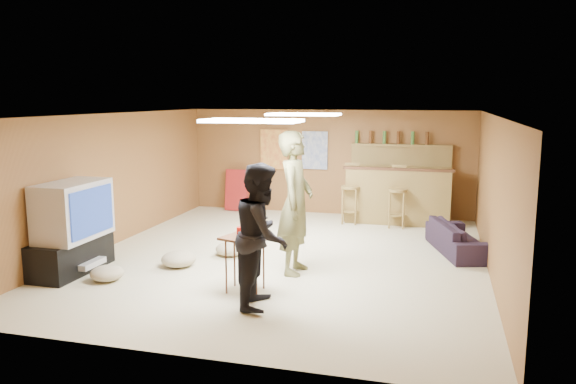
% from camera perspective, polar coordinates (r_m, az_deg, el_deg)
% --- Properties ---
extents(ground, '(7.00, 7.00, 0.00)m').
position_cam_1_polar(ground, '(8.77, -0.35, -6.67)').
color(ground, '#C2BA94').
rests_on(ground, ground).
extents(ceiling, '(6.00, 7.00, 0.02)m').
position_cam_1_polar(ceiling, '(8.42, -0.36, 7.86)').
color(ceiling, silver).
rests_on(ceiling, ground).
extents(wall_back, '(6.00, 0.02, 2.20)m').
position_cam_1_polar(wall_back, '(11.90, 4.18, 3.03)').
color(wall_back, brown).
rests_on(wall_back, ground).
extents(wall_front, '(6.00, 0.02, 2.20)m').
position_cam_1_polar(wall_front, '(5.31, -10.59, -5.36)').
color(wall_front, brown).
rests_on(wall_front, ground).
extents(wall_left, '(0.02, 7.00, 2.20)m').
position_cam_1_polar(wall_left, '(9.76, -17.58, 1.16)').
color(wall_left, brown).
rests_on(wall_left, ground).
extents(wall_right, '(0.02, 7.00, 2.20)m').
position_cam_1_polar(wall_right, '(8.25, 20.14, -0.45)').
color(wall_right, brown).
rests_on(wall_right, ground).
extents(tv_stand, '(0.55, 1.30, 0.50)m').
position_cam_1_polar(tv_stand, '(8.56, -21.14, -5.99)').
color(tv_stand, black).
rests_on(tv_stand, ground).
extents(dvd_box, '(0.35, 0.50, 0.08)m').
position_cam_1_polar(dvd_box, '(8.46, -19.89, -6.80)').
color(dvd_box, '#B2B2B7').
rests_on(dvd_box, tv_stand).
extents(tv_body, '(0.60, 1.10, 0.80)m').
position_cam_1_polar(tv_body, '(8.38, -21.02, -1.75)').
color(tv_body, '#B2B2B7').
rests_on(tv_body, tv_stand).
extents(tv_screen, '(0.02, 0.95, 0.65)m').
position_cam_1_polar(tv_screen, '(8.20, -19.27, -1.88)').
color(tv_screen, navy).
rests_on(tv_screen, tv_body).
extents(bar_counter, '(2.00, 0.60, 1.10)m').
position_cam_1_polar(bar_counter, '(11.25, 11.12, -0.34)').
color(bar_counter, brown).
rests_on(bar_counter, ground).
extents(bar_lip, '(2.10, 0.12, 0.05)m').
position_cam_1_polar(bar_lip, '(10.92, 11.12, 2.28)').
color(bar_lip, '#432515').
rests_on(bar_lip, bar_counter).
extents(bar_shelf, '(2.00, 0.18, 0.05)m').
position_cam_1_polar(bar_shelf, '(11.57, 11.44, 4.67)').
color(bar_shelf, brown).
rests_on(bar_shelf, bar_backing).
extents(bar_backing, '(2.00, 0.14, 0.60)m').
position_cam_1_polar(bar_backing, '(11.62, 11.39, 3.20)').
color(bar_backing, brown).
rests_on(bar_backing, bar_counter).
extents(poster_left, '(0.60, 0.03, 0.85)m').
position_cam_1_polar(poster_left, '(12.12, -1.43, 4.36)').
color(poster_left, '#BF3F26').
rests_on(poster_left, wall_back).
extents(poster_right, '(0.55, 0.03, 0.80)m').
position_cam_1_polar(poster_right, '(11.90, 2.73, 4.25)').
color(poster_right, '#334C99').
rests_on(poster_right, wall_back).
extents(folding_chair_stack, '(0.50, 0.26, 0.91)m').
position_cam_1_polar(folding_chair_stack, '(12.34, -5.19, 0.20)').
color(folding_chair_stack, maroon).
rests_on(folding_chair_stack, ground).
extents(ceiling_panel_front, '(1.20, 0.60, 0.04)m').
position_cam_1_polar(ceiling_panel_front, '(6.99, -3.69, 7.24)').
color(ceiling_panel_front, white).
rests_on(ceiling_panel_front, ceiling).
extents(ceiling_panel_back, '(1.20, 0.60, 0.04)m').
position_cam_1_polar(ceiling_panel_back, '(9.58, 1.58, 7.88)').
color(ceiling_panel_back, white).
rests_on(ceiling_panel_back, ceiling).
extents(person_olive, '(0.48, 0.73, 2.00)m').
position_cam_1_polar(person_olive, '(7.82, 0.76, -1.12)').
color(person_olive, brown).
rests_on(person_olive, ground).
extents(person_black, '(0.74, 0.90, 1.71)m').
position_cam_1_polar(person_black, '(6.62, -2.65, -4.40)').
color(person_black, black).
rests_on(person_black, ground).
extents(sofa, '(1.10, 1.76, 0.48)m').
position_cam_1_polar(sofa, '(9.40, 17.00, -4.46)').
color(sofa, black).
rests_on(sofa, ground).
extents(tray_table, '(0.65, 0.58, 0.71)m').
position_cam_1_polar(tray_table, '(7.22, -4.38, -7.33)').
color(tray_table, '#432515').
rests_on(tray_table, ground).
extents(cup_red_near, '(0.08, 0.08, 0.11)m').
position_cam_1_polar(cup_red_near, '(7.21, -4.95, -3.99)').
color(cup_red_near, '#A9130B').
rests_on(cup_red_near, tray_table).
extents(cup_red_far, '(0.10, 0.10, 0.10)m').
position_cam_1_polar(cup_red_far, '(7.00, -4.25, -4.40)').
color(cup_red_far, '#A9130B').
rests_on(cup_red_far, tray_table).
extents(cup_blue, '(0.09, 0.09, 0.10)m').
position_cam_1_polar(cup_blue, '(7.14, -2.97, -4.13)').
color(cup_blue, navy).
rests_on(cup_blue, tray_table).
extents(bar_stool_left, '(0.54, 0.54, 1.31)m').
position_cam_1_polar(bar_stool_left, '(11.03, 6.35, 0.13)').
color(bar_stool_left, brown).
rests_on(bar_stool_left, ground).
extents(bar_stool_right, '(0.42, 0.42, 1.30)m').
position_cam_1_polar(bar_stool_right, '(10.82, 11.06, -0.19)').
color(bar_stool_right, brown).
rests_on(bar_stool_right, ground).
extents(cushion_near_tv, '(0.59, 0.59, 0.23)m').
position_cam_1_polar(cushion_near_tv, '(8.44, -11.06, -6.69)').
color(cushion_near_tv, tan).
rests_on(cushion_near_tv, ground).
extents(cushion_mid, '(0.53, 0.53, 0.21)m').
position_cam_1_polar(cushion_mid, '(8.91, -5.88, -5.76)').
color(cushion_mid, tan).
rests_on(cushion_mid, ground).
extents(cushion_far, '(0.58, 0.58, 0.20)m').
position_cam_1_polar(cushion_far, '(8.06, -17.91, -7.85)').
color(cushion_far, tan).
rests_on(cushion_far, ground).
extents(bottle_row, '(1.48, 0.08, 0.26)m').
position_cam_1_polar(bottle_row, '(11.56, 10.46, 5.46)').
color(bottle_row, '#3F7233').
rests_on(bottle_row, bar_shelf).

